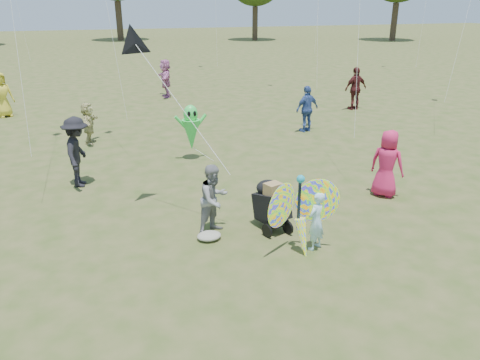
# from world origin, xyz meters

# --- Properties ---
(ground) EXTENTS (160.00, 160.00, 0.00)m
(ground) POSITION_xyz_m (0.00, 0.00, 0.00)
(ground) COLOR #51592B
(ground) RESTS_ON ground
(child_girl) EXTENTS (0.54, 0.48, 1.24)m
(child_girl) POSITION_xyz_m (0.91, 0.06, 0.62)
(child_girl) COLOR #AADBF1
(child_girl) RESTS_ON ground
(adult_man) EXTENTS (0.93, 0.87, 1.53)m
(adult_man) POSITION_xyz_m (-0.81, 1.42, 0.77)
(adult_man) COLOR gray
(adult_man) RESTS_ON ground
(grey_bag) EXTENTS (0.51, 0.42, 0.16)m
(grey_bag) POSITION_xyz_m (-1.02, 1.11, 0.08)
(grey_bag) COLOR gray
(grey_bag) RESTS_ON ground
(crowd_a) EXTENTS (0.94, 1.01, 1.73)m
(crowd_a) POSITION_xyz_m (3.88, 2.00, 0.86)
(crowd_a) COLOR #C21F4F
(crowd_a) RESTS_ON ground
(crowd_b) EXTENTS (0.92, 1.33, 1.90)m
(crowd_b) POSITION_xyz_m (-3.51, 5.20, 0.95)
(crowd_b) COLOR black
(crowd_b) RESTS_ON ground
(crowd_c) EXTENTS (1.10, 0.67, 1.74)m
(crowd_c) POSITION_xyz_m (4.76, 8.34, 0.87)
(crowd_c) COLOR #355093
(crowd_c) RESTS_ON ground
(crowd_d) EXTENTS (0.73, 1.41, 1.45)m
(crowd_d) POSITION_xyz_m (-3.14, 9.30, 0.73)
(crowd_d) COLOR tan
(crowd_d) RESTS_ON ground
(crowd_g) EXTENTS (1.10, 0.98, 1.90)m
(crowd_g) POSITION_xyz_m (-6.50, 14.66, 0.95)
(crowd_g) COLOR gold
(crowd_g) RESTS_ON ground
(crowd_h) EXTENTS (1.17, 0.58, 1.92)m
(crowd_h) POSITION_xyz_m (8.57, 11.15, 0.96)
(crowd_h) COLOR #461718
(crowd_h) RESTS_ON ground
(crowd_j) EXTENTS (0.67, 1.81, 1.91)m
(crowd_j) POSITION_xyz_m (0.90, 16.86, 0.96)
(crowd_j) COLOR #BB6BA2
(crowd_j) RESTS_ON ground
(jogging_stroller) EXTENTS (0.71, 1.13, 1.09)m
(jogging_stroller) POSITION_xyz_m (0.41, 1.21, 0.61)
(jogging_stroller) COLOR black
(jogging_stroller) RESTS_ON ground
(butterfly_kite) EXTENTS (1.74, 0.75, 1.83)m
(butterfly_kite) POSITION_xyz_m (0.55, 0.03, 0.84)
(butterfly_kite) COLOR red
(butterfly_kite) RESTS_ON ground
(delta_kite_rig) EXTENTS (2.07, 1.90, 3.03)m
(delta_kite_rig) POSITION_xyz_m (-2.01, 3.09, 3.82)
(delta_kite_rig) COLOR black
(delta_kite_rig) RESTS_ON ground
(alien_kite) EXTENTS (1.12, 0.69, 1.74)m
(alien_kite) POSITION_xyz_m (-0.14, 6.43, 0.97)
(alien_kite) COLOR #32D54B
(alien_kite) RESTS_ON ground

